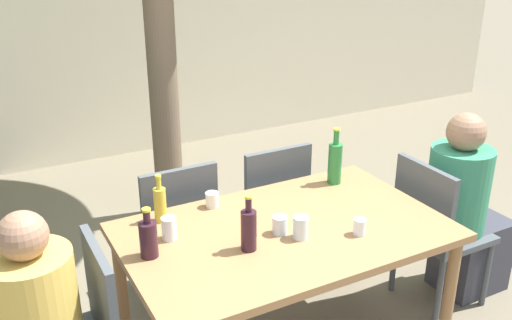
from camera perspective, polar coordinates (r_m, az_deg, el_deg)
name	(u,v)px	position (r m, az deg, el deg)	size (l,w,h in m)	color
cafe_building_wall	(101,12)	(5.57, -15.28, 14.10)	(10.00, 0.08, 2.80)	beige
dining_table_front	(285,242)	(2.82, 2.92, -8.23)	(1.56, 0.96, 0.77)	#996B42
patio_chair_1	(435,225)	(3.47, 17.44, -6.23)	(0.44, 0.44, 0.92)	#474C51
patio_chair_2	(175,225)	(3.35, -8.11, -6.46)	(0.44, 0.44, 0.92)	#474C51
patio_chair_3	(269,202)	(3.57, 1.29, -4.25)	(0.44, 0.44, 0.92)	#474C51
person_seated_1	(464,215)	(3.63, 20.11, -5.21)	(0.58, 0.35, 1.18)	#383842
green_bottle_0	(335,162)	(3.23, 7.90, -0.19)	(0.08, 0.08, 0.33)	#287A38
wine_bottle_1	(148,238)	(2.56, -10.71, -7.68)	(0.08, 0.08, 0.24)	#331923
wine_bottle_2	(249,229)	(2.56, -0.74, -6.90)	(0.07, 0.07, 0.27)	#331923
oil_cruet_3	(160,203)	(2.84, -9.58, -4.30)	(0.06, 0.06, 0.25)	gold
drinking_glass_0	(359,227)	(2.75, 10.30, -6.58)	(0.06, 0.06, 0.08)	white
drinking_glass_1	(169,228)	(2.69, -8.68, -6.78)	(0.07, 0.07, 0.11)	white
drinking_glass_2	(280,225)	(2.72, 2.40, -6.51)	(0.07, 0.07, 0.09)	silver
drinking_glass_3	(301,227)	(2.68, 4.48, -6.74)	(0.07, 0.07, 0.11)	silver
drinking_glass_4	(212,200)	(2.97, -4.41, -3.98)	(0.07, 0.07, 0.08)	silver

